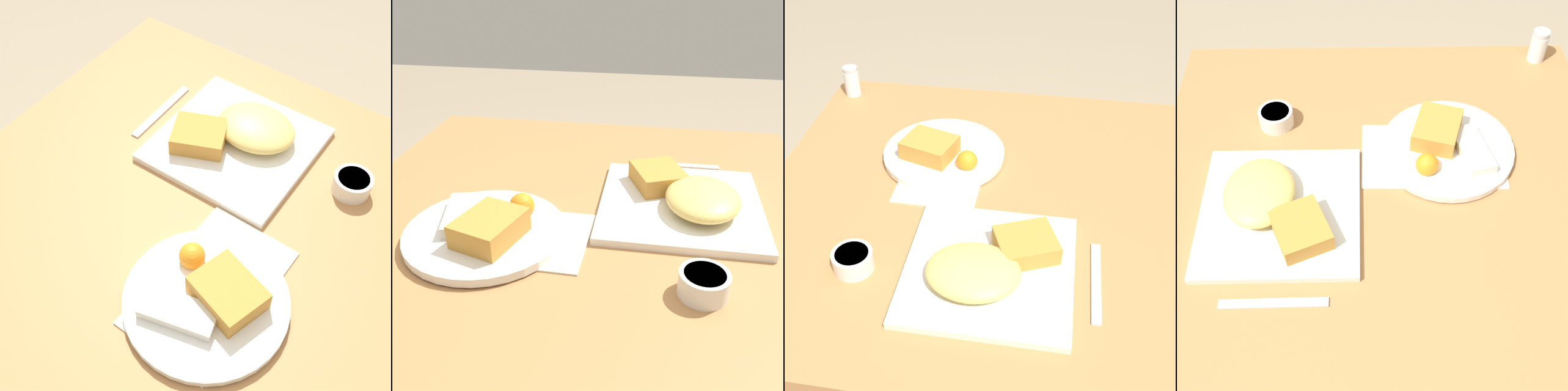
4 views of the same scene
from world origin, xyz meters
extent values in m
plane|color=gray|center=(0.00, 0.00, 0.00)|extent=(8.00, 8.00, 0.00)
cube|color=#B27A47|center=(0.00, 0.00, 0.74)|extent=(0.90, 0.88, 0.04)
cylinder|color=olive|center=(0.39, -0.38, 0.36)|extent=(0.05, 0.05, 0.72)
cube|color=beige|center=(-0.10, 0.10, 0.76)|extent=(0.17, 0.28, 0.00)
cube|color=white|center=(0.04, -0.19, 0.76)|extent=(0.29, 0.29, 0.01)
ellipsoid|color=#EFCC6B|center=(0.01, -0.22, 0.79)|extent=(0.16, 0.13, 0.04)
cube|color=#C68938|center=(0.09, -0.14, 0.79)|extent=(0.13, 0.12, 0.04)
cylinder|color=white|center=(-0.11, 0.13, 0.77)|extent=(0.26, 0.26, 0.01)
cube|color=#C68938|center=(-0.14, 0.11, 0.79)|extent=(0.13, 0.11, 0.04)
cube|color=silver|center=(-0.09, 0.18, 0.78)|extent=(0.13, 0.08, 0.02)
sphere|color=orange|center=(-0.05, 0.09, 0.79)|extent=(0.04, 0.04, 0.04)
cylinder|color=white|center=(-0.20, -0.21, 0.77)|extent=(0.07, 0.07, 0.04)
cylinder|color=beige|center=(-0.20, -0.21, 0.79)|extent=(0.06, 0.06, 0.00)
cube|color=silver|center=(0.22, -0.18, 0.76)|extent=(0.02, 0.18, 0.00)
camera|label=1|loc=(-0.33, 0.47, 1.53)|focal=50.00mm
camera|label=2|loc=(-0.70, -0.14, 1.18)|focal=42.00mm
camera|label=3|loc=(0.12, -0.82, 1.46)|focal=50.00mm
camera|label=4|loc=(0.62, -0.03, 1.56)|focal=50.00mm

